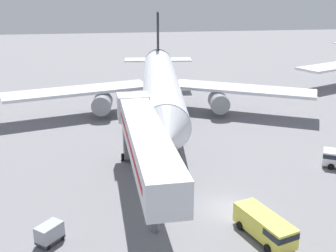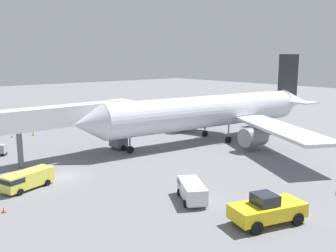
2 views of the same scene
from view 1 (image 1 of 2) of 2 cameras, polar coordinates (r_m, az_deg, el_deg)
name	(u,v)px [view 1 (image 1 of 2)]	position (r m, az deg, el deg)	size (l,w,h in m)	color
ground_plane	(228,208)	(37.76, 8.31, -11.18)	(300.00, 300.00, 0.00)	slate
airplane_at_gate	(161,85)	(61.09, -1.00, 5.67)	(47.02, 48.21, 14.42)	silver
jet_bridge	(143,137)	(37.55, -3.42, -1.56)	(3.91, 23.36, 7.48)	silver
service_van_rear_right	(266,226)	(33.68, 13.37, -13.31)	(3.57, 5.91, 1.92)	#E5DB4C
baggage_cart_mid_center	(49,233)	(33.70, -16.10, -14.04)	(2.24, 2.33, 1.57)	#38383D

